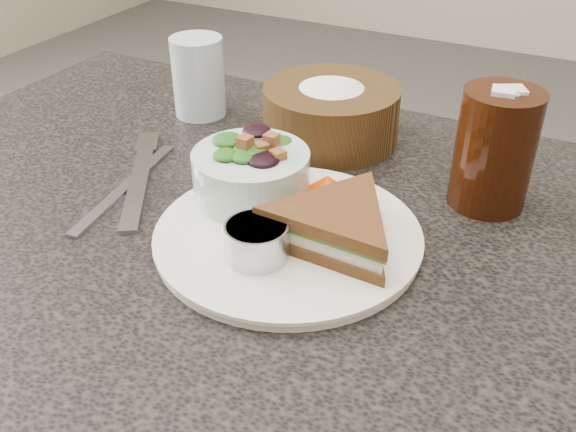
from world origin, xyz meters
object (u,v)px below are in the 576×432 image
Objects in this scene: dinner_plate at (288,237)px; bread_basket at (331,105)px; sandwich at (336,226)px; salad_bowl at (251,167)px; water_glass at (198,77)px; dressing_ramekin at (257,242)px; cola_glass at (496,144)px.

dinner_plate is 1.53× the size of bread_basket.
bread_basket reaches higher than sandwich.
sandwich is (0.05, 0.00, 0.03)m from dinner_plate.
water_glass is at bearing 136.16° from salad_bowl.
dressing_ramekin is (-0.01, -0.05, 0.02)m from dinner_plate.
dinner_plate is at bearing -76.10° from bread_basket.
water_glass is (-0.18, 0.18, 0.01)m from salad_bowl.
cola_glass is at bearing 46.38° from dinner_plate.
bread_basket reaches higher than dressing_ramekin.
salad_bowl is 0.25m from water_glass.
cola_glass is (0.16, 0.21, 0.04)m from dressing_ramekin.
bread_basket is (-0.05, 0.28, 0.02)m from dressing_ramekin.
cola_glass is (0.16, 0.16, 0.06)m from dinner_plate.
sandwich is 0.92× the size of bread_basket.
water_glass reaches higher than salad_bowl.
water_glass is (-0.25, 0.22, 0.05)m from dinner_plate.
dressing_ramekin is 0.28m from bread_basket.
dinner_plate is 0.09m from salad_bowl.
dinner_plate is 0.24m from bread_basket.
sandwich is 0.08m from dressing_ramekin.
salad_bowl is at bearing -43.84° from water_glass.
cola_glass is (0.21, -0.06, 0.02)m from bread_basket.
cola_glass reaches higher than dinner_plate.
dressing_ramekin is (-0.06, -0.05, -0.00)m from sandwich.
sandwich reaches higher than dinner_plate.
bread_basket is at bearing 103.90° from dinner_plate.
dinner_plate is 0.06m from sandwich.
cola_glass is 0.41m from water_glass.
salad_bowl reaches higher than dressing_ramekin.
dressing_ramekin is at bearing -79.86° from bread_basket.
cola_glass reaches higher than sandwich.
dinner_plate is 0.06m from dressing_ramekin.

